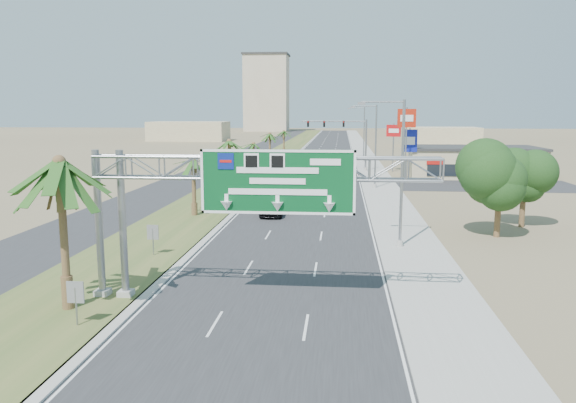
{
  "coord_description": "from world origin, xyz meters",
  "views": [
    {
      "loc": [
        3.41,
        -16.03,
        9.22
      ],
      "look_at": [
        0.46,
        15.04,
        4.2
      ],
      "focal_mm": 35.0,
      "sensor_mm": 36.0,
      "label": 1
    }
  ],
  "objects_px": {
    "car_left_lane": "(273,206)",
    "car_right_lane": "(348,170)",
    "store_building": "(472,163)",
    "car_mid_lane": "(325,184)",
    "car_far": "(313,156)",
    "pole_sign_blue": "(410,142)",
    "pole_sign_red_far": "(394,134)",
    "palm_near": "(59,163)",
    "signal_mast": "(353,140)",
    "sign_gantry": "(246,179)",
    "pole_sign_red_near": "(407,123)"
  },
  "relations": [
    {
      "from": "car_mid_lane",
      "to": "pole_sign_blue",
      "type": "bearing_deg",
      "value": 47.92
    },
    {
      "from": "sign_gantry",
      "to": "pole_sign_blue",
      "type": "distance_m",
      "value": 52.74
    },
    {
      "from": "car_left_lane",
      "to": "pole_sign_red_far",
      "type": "distance_m",
      "value": 41.39
    },
    {
      "from": "car_far",
      "to": "car_right_lane",
      "type": "bearing_deg",
      "value": -68.32
    },
    {
      "from": "car_mid_lane",
      "to": "car_far",
      "type": "distance_m",
      "value": 42.22
    },
    {
      "from": "car_left_lane",
      "to": "car_mid_lane",
      "type": "xyz_separation_m",
      "value": [
        4.11,
        16.76,
        -0.13
      ]
    },
    {
      "from": "car_left_lane",
      "to": "pole_sign_red_near",
      "type": "height_order",
      "value": "pole_sign_red_near"
    },
    {
      "from": "store_building",
      "to": "sign_gantry",
      "type": "bearing_deg",
      "value": -112.36
    },
    {
      "from": "pole_sign_blue",
      "to": "store_building",
      "type": "bearing_deg",
      "value": 28.46
    },
    {
      "from": "car_mid_lane",
      "to": "palm_near",
      "type": "bearing_deg",
      "value": -101.11
    },
    {
      "from": "car_right_lane",
      "to": "car_far",
      "type": "distance_m",
      "value": 25.75
    },
    {
      "from": "store_building",
      "to": "pole_sign_red_far",
      "type": "height_order",
      "value": "pole_sign_red_far"
    },
    {
      "from": "pole_sign_red_near",
      "to": "pole_sign_red_far",
      "type": "bearing_deg",
      "value": 92.02
    },
    {
      "from": "pole_sign_red_far",
      "to": "car_left_lane",
      "type": "bearing_deg",
      "value": -109.89
    },
    {
      "from": "car_far",
      "to": "pole_sign_red_far",
      "type": "bearing_deg",
      "value": -49.14
    },
    {
      "from": "car_right_lane",
      "to": "car_far",
      "type": "height_order",
      "value": "car_far"
    },
    {
      "from": "signal_mast",
      "to": "pole_sign_red_near",
      "type": "bearing_deg",
      "value": -63.08
    },
    {
      "from": "pole_sign_red_near",
      "to": "pole_sign_red_far",
      "type": "relative_size",
      "value": 1.32
    },
    {
      "from": "car_left_lane",
      "to": "car_right_lane",
      "type": "relative_size",
      "value": 1.0
    },
    {
      "from": "palm_near",
      "to": "signal_mast",
      "type": "xyz_separation_m",
      "value": [
        14.37,
        63.97,
        -2.08
      ]
    },
    {
      "from": "palm_near",
      "to": "store_building",
      "type": "distance_m",
      "value": 66.04
    },
    {
      "from": "car_mid_lane",
      "to": "car_far",
      "type": "bearing_deg",
      "value": 98.06
    },
    {
      "from": "car_left_lane",
      "to": "palm_near",
      "type": "bearing_deg",
      "value": -103.96
    },
    {
      "from": "pole_sign_blue",
      "to": "car_mid_lane",
      "type": "bearing_deg",
      "value": -135.28
    },
    {
      "from": "pole_sign_red_near",
      "to": "pole_sign_red_far",
      "type": "distance_m",
      "value": 13.11
    },
    {
      "from": "car_far",
      "to": "pole_sign_red_near",
      "type": "xyz_separation_m",
      "value": [
        13.9,
        -33.14,
        6.97
      ]
    },
    {
      "from": "signal_mast",
      "to": "car_far",
      "type": "xyz_separation_m",
      "value": [
        -7.25,
        20.03,
        -4.09
      ]
    },
    {
      "from": "store_building",
      "to": "car_far",
      "type": "height_order",
      "value": "store_building"
    },
    {
      "from": "store_building",
      "to": "palm_near",
      "type": "bearing_deg",
      "value": -118.28
    },
    {
      "from": "signal_mast",
      "to": "pole_sign_red_far",
      "type": "distance_m",
      "value": 6.27
    },
    {
      "from": "sign_gantry",
      "to": "car_mid_lane",
      "type": "bearing_deg",
      "value": 86.34
    },
    {
      "from": "car_left_lane",
      "to": "pole_sign_red_far",
      "type": "height_order",
      "value": "pole_sign_red_far"
    },
    {
      "from": "store_building",
      "to": "car_left_lane",
      "type": "height_order",
      "value": "store_building"
    },
    {
      "from": "palm_near",
      "to": "car_far",
      "type": "height_order",
      "value": "palm_near"
    },
    {
      "from": "sign_gantry",
      "to": "pole_sign_red_far",
      "type": "relative_size",
      "value": 2.27
    },
    {
      "from": "signal_mast",
      "to": "store_building",
      "type": "xyz_separation_m",
      "value": [
        16.83,
        -5.97,
        -2.85
      ]
    },
    {
      "from": "store_building",
      "to": "car_right_lane",
      "type": "bearing_deg",
      "value": 176.52
    },
    {
      "from": "palm_near",
      "to": "store_building",
      "type": "height_order",
      "value": "palm_near"
    },
    {
      "from": "car_right_lane",
      "to": "pole_sign_blue",
      "type": "relative_size",
      "value": 0.72
    },
    {
      "from": "sign_gantry",
      "to": "pole_sign_red_near",
      "type": "xyz_separation_m",
      "value": [
        12.89,
        48.94,
        1.67
      ]
    },
    {
      "from": "store_building",
      "to": "pole_sign_red_near",
      "type": "relative_size",
      "value": 1.85
    },
    {
      "from": "palm_near",
      "to": "pole_sign_red_far",
      "type": "relative_size",
      "value": 1.13
    },
    {
      "from": "pole_sign_blue",
      "to": "pole_sign_red_far",
      "type": "relative_size",
      "value": 0.95
    },
    {
      "from": "car_right_lane",
      "to": "pole_sign_red_far",
      "type": "distance_m",
      "value": 9.87
    },
    {
      "from": "sign_gantry",
      "to": "palm_near",
      "type": "height_order",
      "value": "palm_near"
    },
    {
      "from": "car_mid_lane",
      "to": "car_right_lane",
      "type": "relative_size",
      "value": 0.88
    },
    {
      "from": "pole_sign_blue",
      "to": "pole_sign_red_near",
      "type": "bearing_deg",
      "value": -109.39
    },
    {
      "from": "signal_mast",
      "to": "car_right_lane",
      "type": "bearing_deg",
      "value": -99.3
    },
    {
      "from": "car_mid_lane",
      "to": "pole_sign_blue",
      "type": "distance_m",
      "value": 16.13
    },
    {
      "from": "store_building",
      "to": "pole_sign_red_near",
      "type": "xyz_separation_m",
      "value": [
        -10.17,
        -7.14,
        5.73
      ]
    }
  ]
}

